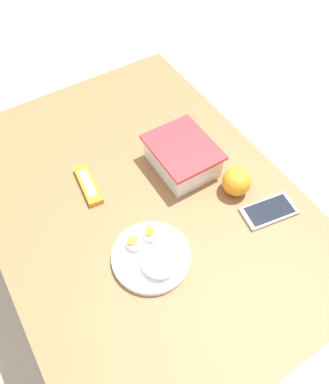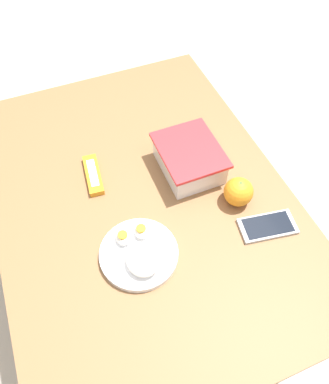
{
  "view_description": "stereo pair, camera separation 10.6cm",
  "coord_description": "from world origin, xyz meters",
  "px_view_note": "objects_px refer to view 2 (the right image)",
  "views": [
    {
      "loc": [
        0.56,
        -0.27,
        1.61
      ],
      "look_at": [
        0.04,
        0.06,
        0.75
      ],
      "focal_mm": 35.0,
      "sensor_mm": 36.0,
      "label": 1
    },
    {
      "loc": [
        0.61,
        -0.18,
        1.61
      ],
      "look_at": [
        0.04,
        0.06,
        0.75
      ],
      "focal_mm": 35.0,
      "sensor_mm": 36.0,
      "label": 2
    }
  ],
  "objects_px": {
    "orange_fruit": "(238,192)",
    "cell_phone": "(268,226)",
    "rice_plate": "(139,253)",
    "candy_bar": "(93,175)",
    "food_container": "(189,160)"
  },
  "relations": [
    {
      "from": "orange_fruit",
      "to": "cell_phone",
      "type": "height_order",
      "value": "orange_fruit"
    },
    {
      "from": "rice_plate",
      "to": "cell_phone",
      "type": "distance_m",
      "value": 0.36
    },
    {
      "from": "orange_fruit",
      "to": "rice_plate",
      "type": "distance_m",
      "value": 0.33
    },
    {
      "from": "candy_bar",
      "to": "rice_plate",
      "type": "bearing_deg",
      "value": 7.22
    },
    {
      "from": "orange_fruit",
      "to": "rice_plate",
      "type": "relative_size",
      "value": 0.41
    },
    {
      "from": "rice_plate",
      "to": "cell_phone",
      "type": "bearing_deg",
      "value": 82.1
    },
    {
      "from": "food_container",
      "to": "rice_plate",
      "type": "bearing_deg",
      "value": -47.14
    },
    {
      "from": "food_container",
      "to": "rice_plate",
      "type": "distance_m",
      "value": 0.33
    },
    {
      "from": "food_container",
      "to": "rice_plate",
      "type": "xyz_separation_m",
      "value": [
        0.22,
        -0.24,
        -0.02
      ]
    },
    {
      "from": "orange_fruit",
      "to": "rice_plate",
      "type": "bearing_deg",
      "value": -78.97
    },
    {
      "from": "orange_fruit",
      "to": "cell_phone",
      "type": "xyz_separation_m",
      "value": [
        0.11,
        0.04,
        -0.04
      ]
    },
    {
      "from": "food_container",
      "to": "cell_phone",
      "type": "xyz_separation_m",
      "value": [
        0.27,
        0.11,
        -0.03
      ]
    },
    {
      "from": "rice_plate",
      "to": "candy_bar",
      "type": "height_order",
      "value": "rice_plate"
    },
    {
      "from": "food_container",
      "to": "orange_fruit",
      "type": "height_order",
      "value": "food_container"
    },
    {
      "from": "food_container",
      "to": "candy_bar",
      "type": "height_order",
      "value": "food_container"
    }
  ]
}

